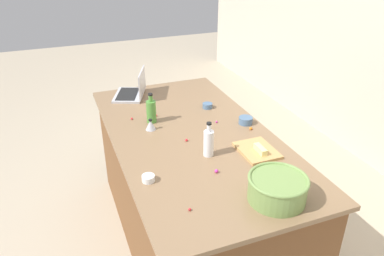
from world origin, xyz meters
TOP-DOWN VIEW (x-y plane):
  - ground_plane at (0.00, 0.00)m, footprint 12.00×12.00m
  - island_counter at (0.00, 0.00)m, footprint 1.96×1.02m
  - laptop at (-0.79, -0.21)m, footprint 0.37×0.33m
  - mixing_bowl_large at (0.78, 0.15)m, footprint 0.30×0.30m
  - bottle_vinegar at (0.27, 0.00)m, footprint 0.06×0.06m
  - bottle_olive at (-0.28, -0.20)m, footprint 0.07×0.07m
  - cutting_board at (0.35, 0.29)m, footprint 0.27×0.21m
  - butter_stick_left at (0.38, 0.29)m, footprint 0.11×0.04m
  - ramekin_small at (0.40, -0.41)m, footprint 0.07×0.07m
  - ramekin_medium at (-0.36, 0.26)m, footprint 0.08×0.08m
  - ramekin_wide at (-0.02, 0.41)m, footprint 0.10×0.10m
  - kitchen_timer at (-0.17, -0.24)m, footprint 0.07×0.07m
  - candy_0 at (0.71, -0.29)m, footprint 0.01×0.01m
  - candy_1 at (0.60, 0.23)m, footprint 0.01×0.01m
  - candy_2 at (-0.10, 0.22)m, footprint 0.01×0.01m
  - candy_3 at (-0.35, -0.14)m, footprint 0.02×0.02m
  - candy_4 at (-0.72, -0.29)m, footprint 0.02×0.02m
  - candy_5 at (0.07, -0.06)m, footprint 0.02×0.02m
  - candy_6 at (0.08, 0.40)m, footprint 0.02×0.02m
  - candy_7 at (-0.37, -0.32)m, footprint 0.01×0.01m
  - candy_8 at (0.46, -0.03)m, footprint 0.02×0.02m

SIDE VIEW (x-z plane):
  - ground_plane at x=0.00m, z-range 0.00..0.00m
  - island_counter at x=0.00m, z-range 0.00..0.90m
  - candy_0 at x=0.71m, z-range 0.90..0.91m
  - candy_1 at x=0.60m, z-range 0.90..0.91m
  - candy_7 at x=-0.37m, z-range 0.90..0.91m
  - candy_2 at x=-0.10m, z-range 0.90..0.91m
  - candy_4 at x=-0.72m, z-range 0.90..0.92m
  - candy_3 at x=-0.35m, z-range 0.90..0.92m
  - candy_5 at x=0.07m, z-range 0.90..0.92m
  - cutting_board at x=0.35m, z-range 0.90..0.92m
  - candy_6 at x=0.08m, z-range 0.90..0.92m
  - candy_8 at x=0.46m, z-range 0.90..0.92m
  - ramekin_small at x=0.40m, z-range 0.90..0.94m
  - ramekin_medium at x=-0.36m, z-range 0.90..0.94m
  - ramekin_wide at x=-0.02m, z-range 0.90..0.95m
  - kitchen_timer at x=-0.17m, z-range 0.90..0.97m
  - butter_stick_left at x=0.38m, z-range 0.92..0.95m
  - laptop at x=-0.79m, z-range 0.84..1.06m
  - mixing_bowl_large at x=0.78m, z-range 0.90..1.04m
  - bottle_olive at x=-0.28m, z-range 0.88..1.09m
  - bottle_vinegar at x=0.27m, z-range 0.88..1.10m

